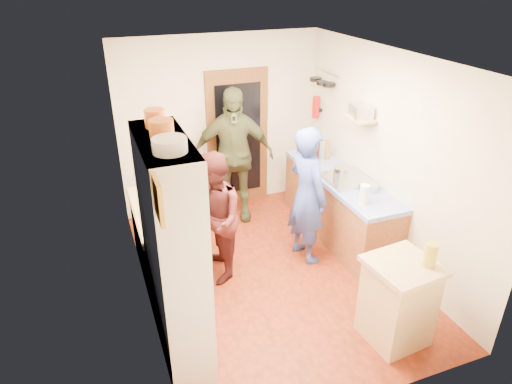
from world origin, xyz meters
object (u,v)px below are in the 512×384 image
island_base (397,304)px  person_left (216,217)px  person_hob (311,196)px  person_back (234,156)px  right_counter_base (338,208)px  hutch_body (174,254)px

island_base → person_left: size_ratio=0.54×
person_hob → person_left: person_hob is taller
island_base → person_left: person_left is taller
island_base → person_back: person_back is taller
person_hob → person_left: 1.20m
person_hob → right_counter_base: bearing=-72.4°
hutch_body → person_left: (0.68, 1.03, -0.30)m
island_base → person_left: 2.19m
person_hob → hutch_body: bearing=106.7°
hutch_body → person_back: hutch_body is taller
person_left → person_back: person_back is taller
hutch_body → person_back: size_ratio=1.11×
person_back → person_left: bearing=-102.4°
hutch_body → island_base: (2.04, -0.65, -0.67)m
person_hob → person_back: person_back is taller
hutch_body → person_hob: (1.88, 0.97, -0.22)m
right_counter_base → island_base: 2.00m
hutch_body → island_base: size_ratio=2.56×
person_hob → person_left: (-1.20, 0.06, -0.09)m
person_hob → person_back: (-0.55, 1.33, 0.11)m
hutch_body → person_left: bearing=56.5°
hutch_body → right_counter_base: hutch_body is taller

